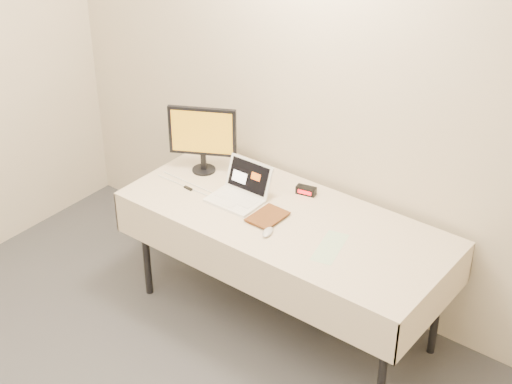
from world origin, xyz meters
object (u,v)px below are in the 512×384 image
Objects in this scene: table at (285,226)px; monitor at (203,135)px; laptop at (241,191)px; book at (256,197)px.

table is 4.46× the size of monitor.
monitor reaches higher than laptop.
laptop reaches higher than table.
monitor is 0.59m from book.
laptop is at bearing -44.71° from monitor.
monitor is at bearing 170.79° from table.
monitor reaches higher than table.
book is at bearing -24.90° from laptop.
laptop is 0.44m from monitor.
book is (0.54, -0.19, -0.14)m from monitor.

